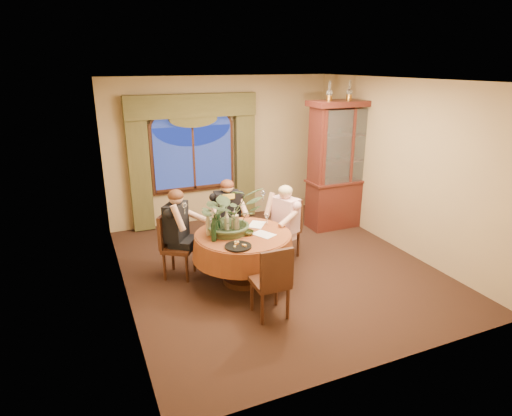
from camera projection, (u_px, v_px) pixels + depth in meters
name	position (u px, v px, depth m)	size (l,w,h in m)	color
floor	(276.00, 267.00, 6.68)	(5.00, 5.00, 0.00)	black
wall_back	(222.00, 150.00, 8.40)	(4.50, 4.50, 0.00)	#9E865D
wall_right	(400.00, 166.00, 7.06)	(5.00, 5.00, 0.00)	#9E865D
ceiling	(279.00, 80.00, 5.77)	(5.00, 5.00, 0.00)	white
window	(194.00, 158.00, 8.15)	(1.62, 0.10, 1.32)	navy
arched_transom	(192.00, 116.00, 7.90)	(1.60, 0.06, 0.44)	navy
drapery_left	(139.00, 170.00, 7.76)	(0.38, 0.14, 2.32)	#43401F
drapery_right	(245.00, 160.00, 8.53)	(0.38, 0.14, 2.32)	#43401F
swag_valance	(192.00, 106.00, 7.76)	(2.45, 0.16, 0.42)	#43401F
dining_table	(243.00, 258.00, 6.12)	(1.45, 1.45, 0.75)	maroon
china_cabinet	(344.00, 165.00, 8.05)	(1.47, 0.58, 2.39)	#3E130E
oil_lamp_left	(329.00, 91.00, 7.45)	(0.11, 0.11, 0.34)	#A5722D
oil_lamp_center	(349.00, 90.00, 7.61)	(0.11, 0.11, 0.34)	#A5722D
oil_lamp_right	(369.00, 90.00, 7.76)	(0.11, 0.11, 0.34)	#A5722D
chair_right	(284.00, 230.00, 6.86)	(0.42, 0.42, 0.96)	black
chair_back_right	(232.00, 225.00, 7.06)	(0.42, 0.42, 0.96)	black
chair_back	(179.00, 246.00, 6.25)	(0.42, 0.42, 0.96)	black
chair_front_left	(270.00, 280.00, 5.27)	(0.42, 0.42, 0.96)	black
person_pink	(285.00, 225.00, 6.64)	(0.46, 0.42, 1.28)	beige
person_back	(177.00, 233.00, 6.25)	(0.48, 0.44, 1.33)	black
person_scarf	(227.00, 217.00, 6.93)	(0.46, 0.42, 1.28)	black
stoneware_vase	(235.00, 223.00, 6.03)	(0.13, 0.13, 0.25)	gray
centerpiece_plant	(230.00, 192.00, 5.87)	(0.91, 1.01, 0.79)	#405736
olive_bowl	(248.00, 233.00, 5.95)	(0.17, 0.17, 0.05)	#48572C
cheese_platter	(238.00, 246.00, 5.55)	(0.35, 0.35, 0.02)	black
wine_bottle_0	(215.00, 226.00, 5.80)	(0.07, 0.07, 0.33)	black
wine_bottle_1	(214.00, 229.00, 5.70)	(0.07, 0.07, 0.33)	black
wine_bottle_2	(218.00, 220.00, 6.05)	(0.07, 0.07, 0.33)	black
wine_bottle_3	(227.00, 222.00, 5.95)	(0.07, 0.07, 0.33)	tan
wine_bottle_4	(208.00, 224.00, 5.89)	(0.07, 0.07, 0.33)	tan
tasting_paper_0	(264.00, 234.00, 5.96)	(0.21, 0.30, 0.00)	white
tasting_paper_1	(257.00, 225.00, 6.32)	(0.21, 0.30, 0.00)	white
wine_glass_person_pink	(267.00, 219.00, 6.29)	(0.07, 0.07, 0.18)	silver
wine_glass_person_back	(210.00, 225.00, 6.08)	(0.07, 0.07, 0.18)	silver
wine_glass_person_scarf	(235.00, 216.00, 6.41)	(0.07, 0.07, 0.18)	silver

